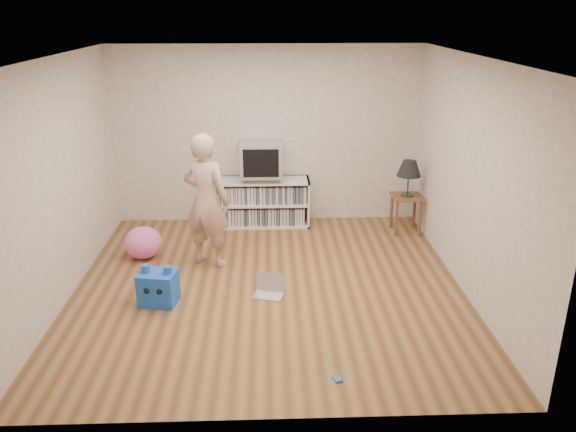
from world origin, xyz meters
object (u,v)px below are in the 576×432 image
Objects in this scene: laptop at (269,289)px; media_unit at (262,202)px; dvd_deck at (261,177)px; table_lamp at (409,169)px; crt_tv at (261,159)px; plush_pink at (143,243)px; person at (206,201)px; side_table at (406,205)px; plush_blue at (158,287)px.

media_unit is at bearing 107.85° from laptop.
dvd_deck is 0.87× the size of table_lamp.
crt_tv is 1.24× the size of plush_pink.
media_unit is 2.22m from laptop.
media_unit is 0.83× the size of person.
side_table is at bearing -10.11° from dvd_deck.
table_lamp is 3.76m from plush_pink.
dvd_deck is at bearing 169.89° from side_table.
crt_tv reaches higher than table_lamp.
crt_tv is at bearing -90.00° from media_unit.
crt_tv reaches higher than laptop.
laptop is at bearing -87.46° from media_unit.
plush_pink is (-1.53, -1.14, -0.14)m from media_unit.
dvd_deck reaches higher than plush_pink.
crt_tv is at bearing -91.30° from person.
media_unit is 3.11× the size of dvd_deck.
laptop is 1.24m from plush_blue.
side_table is 1.42× the size of laptop.
plush_blue is at bearing -148.19° from side_table.
table_lamp reaches higher than plush_pink.
table_lamp is (2.08, -0.39, 0.59)m from media_unit.
person is at bearing -116.25° from crt_tv.
media_unit reaches higher than laptop.
laptop is 0.80× the size of plush_pink.
person reaches higher than crt_tv.
dvd_deck is at bearing -90.00° from media_unit.
laptop is 0.85× the size of plush_blue.
table_lamp is at bearing -135.40° from person.
plush_blue reaches higher than plush_pink.
side_table is at bearing 57.90° from laptop.
person is at bearing 75.30° from plush_blue.
table_lamp is (2.08, -0.37, -0.08)m from crt_tv.
media_unit is 2.55× the size of side_table.
table_lamp is 2.83m from laptop.
plush_pink is (-0.87, 0.22, -0.64)m from person.
dvd_deck is 0.82× the size of side_table.
side_table is (2.08, -0.37, -0.32)m from dvd_deck.
media_unit is 1.60m from person.
dvd_deck reaches higher than laptop.
plush_pink is at bearing 162.32° from laptop.
plush_pink is at bearing -143.65° from dvd_deck.
media_unit reaches higher than side_table.
dvd_deck is at bearing 107.86° from laptop.
dvd_deck is 2.29m from laptop.
laptop is (0.76, -0.84, -0.78)m from person.
media_unit is at bearing 90.00° from crt_tv.
crt_tv reaches higher than media_unit.
crt_tv is at bearing 107.87° from laptop.
plush_blue is (-0.46, -1.01, -0.65)m from person.
table_lamp is at bearing 11.87° from plush_pink.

